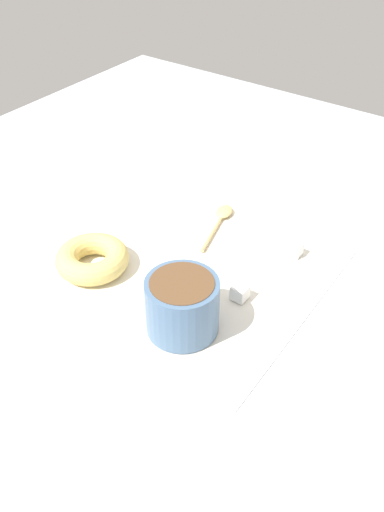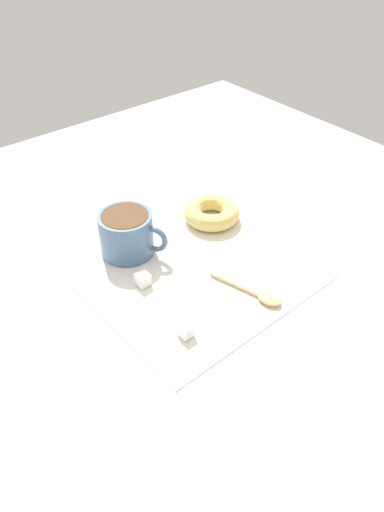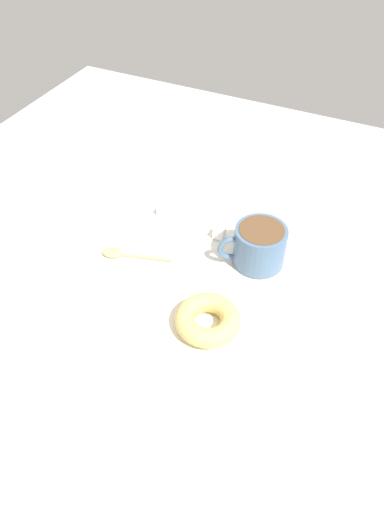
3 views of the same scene
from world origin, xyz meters
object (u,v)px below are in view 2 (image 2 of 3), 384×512
at_px(spoon, 260,295).
at_px(sugar_cube, 143,279).
at_px(donut, 212,212).
at_px(coffee_cup, 127,233).
at_px(sugar_cube_extra, 186,331).

relative_size(spoon, sugar_cube, 6.30).
relative_size(donut, spoon, 0.82).
bearing_deg(spoon, coffee_cup, 112.01).
distance_m(coffee_cup, spoon, 0.23).
distance_m(spoon, sugar_cube_extra, 0.13).
xyz_separation_m(coffee_cup, donut, (0.16, -0.02, -0.02)).
xyz_separation_m(coffee_cup, sugar_cube, (-0.03, -0.08, -0.03)).
distance_m(coffee_cup, sugar_cube, 0.09).
height_order(coffee_cup, donut, coffee_cup).
bearing_deg(spoon, sugar_cube_extra, 174.79).
bearing_deg(coffee_cup, donut, -6.51).
relative_size(coffee_cup, spoon, 0.88).
xyz_separation_m(coffee_cup, spoon, (0.09, -0.21, -0.03)).
bearing_deg(sugar_cube, sugar_cube_extra, -96.82).
bearing_deg(donut, spoon, -111.31).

